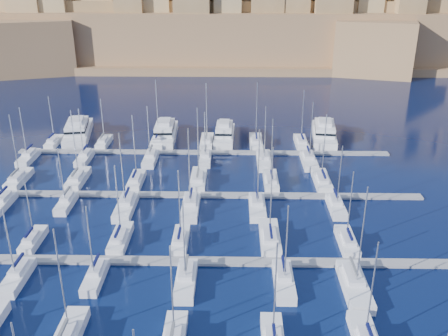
{
  "coord_description": "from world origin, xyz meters",
  "views": [
    {
      "loc": [
        6.83,
        -73.66,
        41.31
      ],
      "look_at": [
        5.32,
        6.0,
        7.42
      ],
      "focal_mm": 40.0,
      "sensor_mm": 36.0,
      "label": 1
    }
  ],
  "objects_px": {
    "sailboat_2": "(68,336)",
    "motor_yacht_a": "(78,130)",
    "motor_yacht_c": "(224,134)",
    "motor_yacht_b": "(165,132)",
    "motor_yacht_d": "(324,132)"
  },
  "relations": [
    {
      "from": "sailboat_2",
      "to": "motor_yacht_c",
      "type": "xyz_separation_m",
      "value": [
        16.9,
        69.22,
        0.97
      ]
    },
    {
      "from": "motor_yacht_a",
      "to": "motor_yacht_b",
      "type": "distance_m",
      "value": 21.73
    },
    {
      "from": "motor_yacht_a",
      "to": "motor_yacht_b",
      "type": "height_order",
      "value": "same"
    },
    {
      "from": "motor_yacht_c",
      "to": "motor_yacht_d",
      "type": "relative_size",
      "value": 0.82
    },
    {
      "from": "sailboat_2",
      "to": "motor_yacht_a",
      "type": "height_order",
      "value": "sailboat_2"
    },
    {
      "from": "motor_yacht_c",
      "to": "motor_yacht_a",
      "type": "bearing_deg",
      "value": 177.3
    },
    {
      "from": "motor_yacht_c",
      "to": "motor_yacht_b",
      "type": "bearing_deg",
      "value": 176.54
    },
    {
      "from": "motor_yacht_a",
      "to": "motor_yacht_c",
      "type": "relative_size",
      "value": 1.27
    },
    {
      "from": "motor_yacht_a",
      "to": "motor_yacht_c",
      "type": "bearing_deg",
      "value": -2.7
    },
    {
      "from": "motor_yacht_b",
      "to": "motor_yacht_c",
      "type": "distance_m",
      "value": 14.53
    },
    {
      "from": "motor_yacht_c",
      "to": "motor_yacht_d",
      "type": "xyz_separation_m",
      "value": [
        24.36,
        1.44,
        0.0
      ]
    },
    {
      "from": "motor_yacht_d",
      "to": "motor_yacht_c",
      "type": "bearing_deg",
      "value": -176.61
    },
    {
      "from": "motor_yacht_a",
      "to": "motor_yacht_d",
      "type": "xyz_separation_m",
      "value": [
        60.58,
        -0.26,
        0.0
      ]
    },
    {
      "from": "sailboat_2",
      "to": "motor_yacht_b",
      "type": "height_order",
      "value": "sailboat_2"
    },
    {
      "from": "sailboat_2",
      "to": "motor_yacht_a",
      "type": "bearing_deg",
      "value": 105.24
    }
  ]
}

